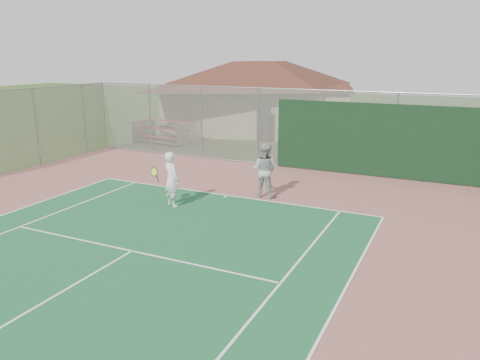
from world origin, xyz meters
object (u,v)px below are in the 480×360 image
player_white_front (171,180)px  clubhouse (260,89)px  player_grey_back (265,171)px  bleachers (165,131)px

player_white_front → clubhouse: bearing=-52.8°
player_grey_back → player_white_front: bearing=44.7°
bleachers → player_white_front: player_white_front is taller
player_grey_back → clubhouse: bearing=-66.6°
player_white_front → player_grey_back: size_ratio=0.97×
player_white_front → player_grey_back: (2.37, 2.38, 0.03)m
clubhouse → bleachers: clubhouse is taller
clubhouse → player_white_front: bearing=-92.4°
clubhouse → player_white_front: clubhouse is taller
bleachers → player_white_front: size_ratio=1.83×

